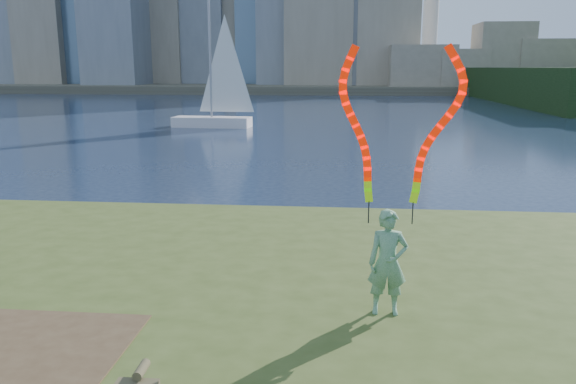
# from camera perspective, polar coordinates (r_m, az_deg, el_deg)

# --- Properties ---
(ground) EXTENTS (320.00, 320.00, 0.00)m
(ground) POSITION_cam_1_polar(r_m,az_deg,el_deg) (9.53, -6.55, -12.63)
(ground) COLOR #19253F
(ground) RESTS_ON ground
(grassy_knoll) EXTENTS (20.00, 18.00, 0.80)m
(grassy_knoll) POSITION_cam_1_polar(r_m,az_deg,el_deg) (7.40, -10.44, -17.70)
(grassy_knoll) COLOR #3C4C1B
(grassy_knoll) RESTS_ON ground
(far_shore) EXTENTS (320.00, 40.00, 1.20)m
(far_shore) POSITION_cam_1_polar(r_m,az_deg,el_deg) (103.50, 4.44, 10.62)
(far_shore) COLOR #464133
(far_shore) RESTS_ON ground
(woman_with_ribbons) EXTENTS (1.97, 0.35, 3.84)m
(woman_with_ribbons) POSITION_cam_1_polar(r_m,az_deg,el_deg) (7.42, 10.35, -1.55)
(woman_with_ribbons) COLOR #186A2D
(woman_with_ribbons) RESTS_ON grassy_knoll
(sailboat) EXTENTS (5.71, 2.09, 8.60)m
(sailboat) POSITION_cam_1_polar(r_m,az_deg,el_deg) (39.17, -7.37, 8.71)
(sailboat) COLOR silver
(sailboat) RESTS_ON ground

